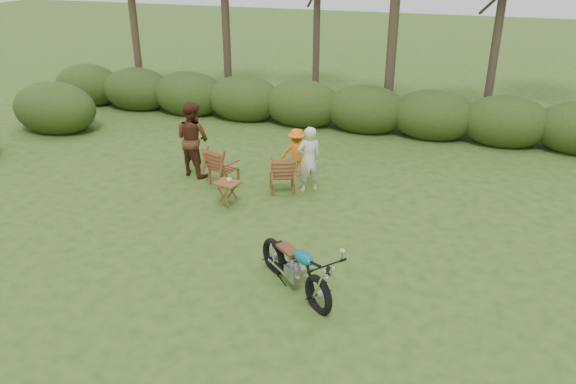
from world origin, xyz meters
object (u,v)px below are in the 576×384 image
(motorcycle, at_px, (295,288))
(adult_b, at_px, (195,174))
(cup, at_px, (229,180))
(side_table, at_px, (228,194))
(lawn_chair_left, at_px, (225,184))
(child, at_px, (297,175))
(lawn_chair_right, at_px, (282,191))
(adult_a, at_px, (308,191))

(motorcycle, distance_m, adult_b, 5.63)
(cup, bearing_deg, side_table, -146.12)
(lawn_chair_left, height_order, side_table, side_table)
(child, bearing_deg, lawn_chair_left, 28.41)
(side_table, height_order, cup, cup)
(lawn_chair_right, height_order, adult_a, adult_a)
(adult_a, bearing_deg, lawn_chair_left, -28.74)
(cup, height_order, adult_a, adult_a)
(motorcycle, distance_m, lawn_chair_right, 4.03)
(lawn_chair_left, bearing_deg, motorcycle, 146.18)
(lawn_chair_right, relative_size, lawn_chair_left, 0.97)
(adult_b, bearing_deg, lawn_chair_right, -170.75)
(lawn_chair_left, relative_size, child, 0.80)
(cup, relative_size, adult_a, 0.07)
(adult_b, bearing_deg, lawn_chair_left, 176.44)
(side_table, xyz_separation_m, child, (0.92, 2.12, -0.27))
(child, bearing_deg, adult_a, 115.75)
(lawn_chair_right, relative_size, cup, 8.21)
(adult_b, distance_m, child, 2.55)
(lawn_chair_right, bearing_deg, motorcycle, 88.02)
(child, bearing_deg, side_table, 58.83)
(child, bearing_deg, motorcycle, 99.39)
(child, bearing_deg, adult_b, 8.84)
(adult_b, bearing_deg, cup, 155.41)
(side_table, bearing_deg, adult_a, 41.29)
(lawn_chair_right, bearing_deg, adult_b, -31.23)
(adult_a, height_order, child, adult_a)
(lawn_chair_right, distance_m, cup, 1.48)
(cup, bearing_deg, adult_b, 138.83)
(motorcycle, xyz_separation_m, child, (-1.48, 4.77, 0.00))
(lawn_chair_left, relative_size, side_table, 1.75)
(motorcycle, xyz_separation_m, side_table, (-2.39, 2.65, 0.27))
(side_table, relative_size, cup, 4.84)
(lawn_chair_right, xyz_separation_m, adult_a, (0.58, 0.21, 0.00))
(motorcycle, bearing_deg, adult_a, 143.10)
(adult_a, bearing_deg, cup, 5.73)
(motorcycle, height_order, side_table, motorcycle)
(side_table, height_order, adult_a, adult_a)
(lawn_chair_left, bearing_deg, adult_a, -155.48)
(motorcycle, xyz_separation_m, adult_a, (-0.92, 3.94, 0.00))
(motorcycle, distance_m, adult_a, 4.05)
(lawn_chair_right, xyz_separation_m, adult_b, (-2.41, 0.31, 0.00))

